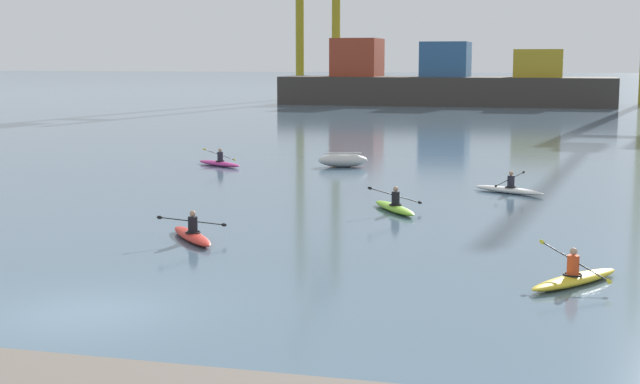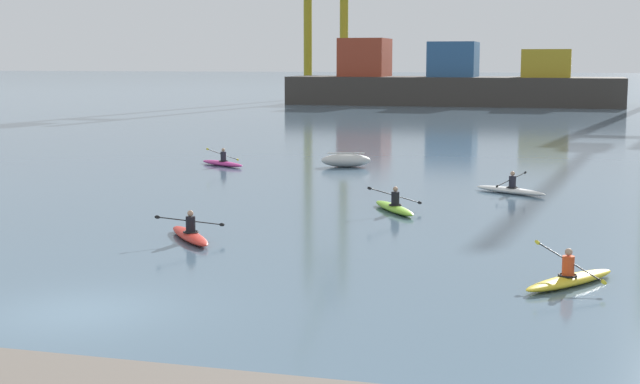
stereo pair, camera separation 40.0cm
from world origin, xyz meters
The scene contains 8 objects.
ground_plane centered at (0.00, 0.00, 0.00)m, with size 800.00×800.00×0.00m, color slate.
container_barge centered at (-4.51, 97.41, 2.74)m, with size 40.88×9.76×8.27m.
capsized_dinghy centered at (-0.97, 28.83, 0.35)m, with size 2.80×1.79×0.76m.
kayak_red centered at (-0.93, 8.33, 0.17)m, with size 2.62×3.01×0.95m.
kayak_yellow centered at (10.56, 5.45, 0.17)m, with size 2.47×3.12×1.02m.
kayak_lime centered at (4.20, 15.36, 0.17)m, with size 2.35×3.18×1.01m.
kayak_white centered at (8.03, 21.26, 0.17)m, with size 3.24×2.22×0.95m.
kayak_magenta centered at (-7.42, 27.57, 0.17)m, with size 3.21×2.29×1.04m.
Camera 1 is at (10.12, -17.87, 5.58)m, focal length 51.58 mm.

